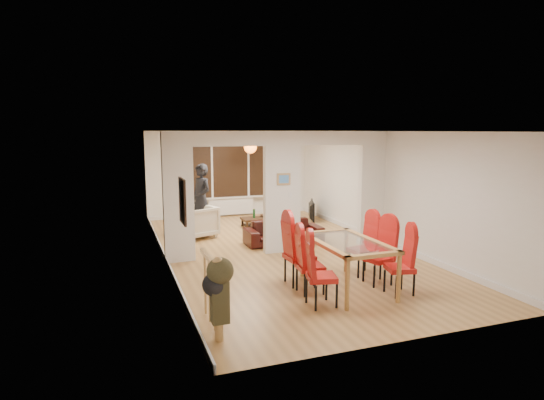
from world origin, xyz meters
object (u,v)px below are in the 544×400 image
person (201,199)px  coffee_table (262,222)px  dining_chair_ra (400,263)px  bottle (254,213)px  dining_chair_lb (310,262)px  dining_chair_rc (362,247)px  television (309,210)px  sofa (284,232)px  dining_table (347,265)px  dining_chair_lc (299,252)px  bowl (264,216)px  dining_chair_rb (378,254)px  armchair (196,222)px  dining_chair_la (322,272)px

person → coffee_table: 1.95m
dining_chair_ra → bottle: dining_chair_ra is taller
dining_chair_lb → dining_chair_rc: 1.40m
dining_chair_ra → television: (1.14, 6.06, -0.23)m
dining_chair_ra → sofa: dining_chair_ra is taller
sofa → person: person is taller
dining_table → coffee_table: size_ratio=1.57×
coffee_table → dining_chair_lc: bearing=-100.7°
bowl → bottle: bearing=-168.8°
dining_chair_lc → bowl: (0.96, 4.74, -0.29)m
dining_chair_rc → sofa: size_ratio=0.58×
dining_chair_ra → bowl: 5.75m
dining_chair_rb → sofa: bearing=84.5°
armchair → coffee_table: (1.94, 0.68, -0.27)m
dining_chair_lb → coffee_table: dining_chair_lb is taller
dining_table → dining_chair_la: 0.90m
dining_chair_rb → person: 5.19m
dining_chair_lc → dining_chair_rc: dining_chair_lc is taller
dining_chair_lb → sofa: dining_chair_lb is taller
dining_chair_lb → dining_chair_ra: size_ratio=1.00×
dining_chair_ra → dining_chair_la: bearing=-165.0°
dining_table → bottle: size_ratio=6.88×
person → bottle: bearing=81.1°
person → bowl: person is taller
dining_chair_rc → armchair: bearing=114.0°
dining_chair_la → bottle: 5.74m
dining_chair_ra → bowl: size_ratio=4.57×
bowl → armchair: bearing=-159.8°
armchair → television: bearing=86.0°
dining_chair_la → television: size_ratio=1.06×
dining_table → bottle: 5.17m
coffee_table → dining_chair_rb: bearing=-85.6°
person → bottle: 1.65m
dining_chair_rb → bottle: 5.16m
coffee_table → bottle: (-0.23, 0.00, 0.26)m
dining_chair_rb → coffee_table: (-0.39, 5.12, -0.40)m
dining_chair_lc → person: size_ratio=0.63×
coffee_table → bowl: 0.19m
dining_table → bowl: dining_table is taller
dining_table → dining_chair_rb: (0.63, 0.04, 0.12)m
dining_chair_rb → bottle: size_ratio=4.16×
dining_chair_rc → television: (1.18, 4.98, -0.24)m
armchair → television: 3.68m
sofa → person: size_ratio=1.01×
dining_table → dining_chair_rc: size_ratio=1.67×
television → bottle: 1.86m
dining_table → armchair: 4.80m
dining_chair_rb → coffee_table: 5.15m
dining_chair_rb → bottle: bearing=82.5°
dining_chair_lb → armchair: size_ratio=1.18×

